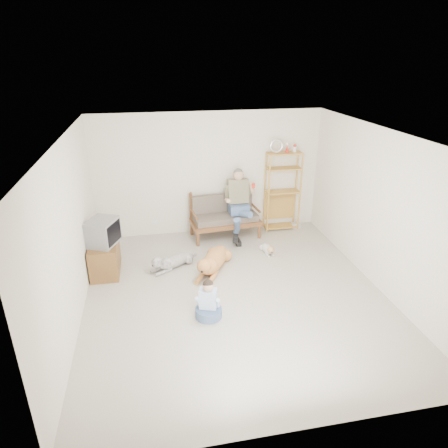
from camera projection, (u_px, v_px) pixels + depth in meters
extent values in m
plane|color=#BDB4A6|center=(235.00, 294.00, 6.83)|extent=(5.50, 5.50, 0.00)
plane|color=white|center=(237.00, 136.00, 5.76)|extent=(5.50, 5.50, 0.00)
plane|color=silver|center=(209.00, 174.00, 8.77)|extent=(5.00, 0.00, 5.00)
plane|color=silver|center=(299.00, 332.00, 3.82)|extent=(5.00, 0.00, 5.00)
plane|color=silver|center=(70.00, 235.00, 5.86)|extent=(0.00, 5.50, 5.50)
plane|color=silver|center=(381.00, 211.00, 6.73)|extent=(0.00, 5.50, 5.50)
cube|color=brown|center=(225.00, 222.00, 8.85)|extent=(1.56, 0.85, 0.10)
cube|color=#63574B|center=(225.00, 217.00, 8.80)|extent=(1.43, 0.73, 0.13)
cube|color=#63574B|center=(223.00, 203.00, 8.93)|extent=(1.39, 0.26, 0.45)
cylinder|color=brown|center=(223.00, 194.00, 8.90)|extent=(1.40, 0.19, 0.05)
cylinder|color=brown|center=(196.00, 238.00, 8.54)|extent=(0.07, 0.07, 0.30)
cylinder|color=brown|center=(192.00, 214.00, 8.95)|extent=(0.07, 0.07, 0.95)
cylinder|color=brown|center=(259.00, 233.00, 8.78)|extent=(0.07, 0.07, 0.30)
cylinder|color=brown|center=(252.00, 210.00, 9.19)|extent=(0.07, 0.07, 0.95)
cube|color=slate|center=(239.00, 208.00, 8.75)|extent=(0.42, 0.40, 0.21)
cube|color=#767253|center=(238.00, 191.00, 8.70)|extent=(0.44, 0.30, 0.55)
sphere|color=tan|center=(238.00, 175.00, 8.53)|extent=(0.22, 0.22, 0.22)
sphere|color=#5A554F|center=(238.00, 173.00, 8.53)|extent=(0.20, 0.20, 0.20)
cylinder|color=red|center=(253.00, 185.00, 8.47)|extent=(0.07, 0.07, 0.09)
cube|color=#BE913B|center=(285.00, 153.00, 8.71)|extent=(0.76, 0.31, 0.03)
torus|color=silver|center=(276.00, 146.00, 8.61)|extent=(0.31, 0.05, 0.31)
cone|color=red|center=(287.00, 149.00, 8.68)|extent=(0.10, 0.10, 0.16)
cylinder|color=#BE913B|center=(269.00, 195.00, 8.87)|extent=(0.04, 0.04, 1.80)
cylinder|color=#BE913B|center=(265.00, 191.00, 9.13)|extent=(0.04, 0.04, 1.80)
cylinder|color=#BE913B|center=(300.00, 193.00, 9.00)|extent=(0.04, 0.04, 1.80)
cylinder|color=#BE913B|center=(296.00, 189.00, 9.26)|extent=(0.04, 0.04, 1.80)
cube|color=silver|center=(296.00, 225.00, 9.41)|extent=(0.19, 0.14, 0.12)
cube|color=brown|center=(105.00, 257.00, 7.42)|extent=(0.50, 0.90, 0.60)
cube|color=brown|center=(90.00, 264.00, 7.18)|extent=(0.02, 0.40, 0.50)
cube|color=brown|center=(93.00, 253.00, 7.58)|extent=(0.02, 0.40, 0.50)
cube|color=slate|center=(102.00, 232.00, 7.18)|extent=(0.64, 0.70, 0.47)
cube|color=black|center=(114.00, 233.00, 7.14)|extent=(0.21, 0.45, 0.38)
cube|color=white|center=(155.00, 222.00, 8.96)|extent=(0.12, 0.02, 0.08)
ellipsoid|color=#C98B46|center=(214.00, 260.00, 7.63)|extent=(0.83, 1.11, 0.33)
sphere|color=#C98B46|center=(209.00, 266.00, 7.34)|extent=(0.33, 0.33, 0.33)
sphere|color=#C98B46|center=(204.00, 266.00, 7.05)|extent=(0.26, 0.26, 0.26)
ellipsoid|color=#C98B46|center=(202.00, 271.00, 6.96)|extent=(0.19, 0.22, 0.10)
cylinder|color=#C98B46|center=(223.00, 252.00, 8.13)|extent=(0.11, 0.43, 0.05)
ellipsoid|color=#C98B46|center=(200.00, 265.00, 7.10)|extent=(0.09, 0.10, 0.13)
ellipsoid|color=#C98B46|center=(210.00, 266.00, 7.05)|extent=(0.09, 0.10, 0.13)
ellipsoid|color=white|center=(176.00, 260.00, 7.70)|extent=(0.81, 0.64, 0.24)
sphere|color=white|center=(166.00, 264.00, 7.54)|extent=(0.24, 0.24, 0.24)
sphere|color=white|center=(157.00, 262.00, 7.38)|extent=(0.20, 0.20, 0.20)
ellipsoid|color=white|center=(153.00, 265.00, 7.33)|extent=(0.17, 0.15, 0.08)
cylinder|color=white|center=(192.00, 257.00, 7.97)|extent=(0.22, 0.27, 0.04)
ellipsoid|color=white|center=(156.00, 261.00, 7.44)|extent=(0.08, 0.07, 0.10)
ellipsoid|color=white|center=(160.00, 263.00, 7.34)|extent=(0.08, 0.07, 0.10)
ellipsoid|color=silver|center=(267.00, 249.00, 8.25)|extent=(0.21, 0.41, 0.15)
sphere|color=silver|center=(269.00, 251.00, 8.15)|extent=(0.15, 0.15, 0.15)
sphere|color=tan|center=(271.00, 250.00, 8.03)|extent=(0.14, 0.14, 0.14)
ellipsoid|color=tan|center=(272.00, 252.00, 7.98)|extent=(0.07, 0.11, 0.05)
cylinder|color=silver|center=(263.00, 246.00, 8.44)|extent=(0.09, 0.15, 0.02)
cone|color=tan|center=(268.00, 248.00, 8.02)|extent=(0.04, 0.04, 0.05)
cone|color=tan|center=(273.00, 247.00, 8.04)|extent=(0.04, 0.04, 0.05)
torus|color=red|center=(270.00, 250.00, 8.06)|extent=(0.13, 0.13, 0.02)
cylinder|color=slate|center=(209.00, 312.00, 6.23)|extent=(0.42, 0.42, 0.15)
cube|color=silver|center=(208.00, 298.00, 6.15)|extent=(0.31, 0.25, 0.32)
sphere|color=tan|center=(208.00, 286.00, 6.04)|extent=(0.17, 0.17, 0.17)
sphere|color=black|center=(208.00, 284.00, 6.04)|extent=(0.16, 0.16, 0.16)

